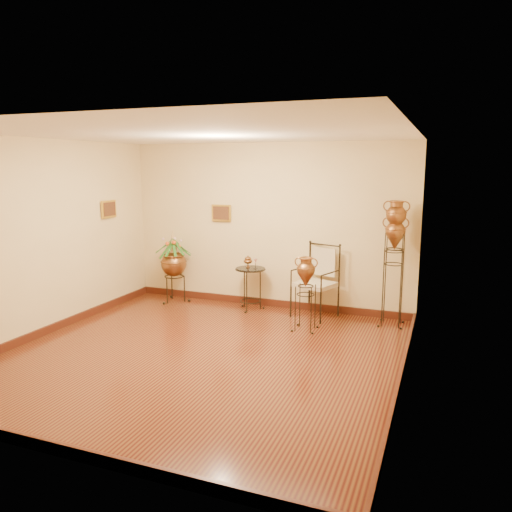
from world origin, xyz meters
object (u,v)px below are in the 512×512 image
(planter_urn, at_px, (174,261))
(side_table, at_px, (250,288))
(armchair, at_px, (315,281))
(amphora_tall, at_px, (394,262))
(amphora_mid, at_px, (393,271))

(planter_urn, distance_m, side_table, 1.52)
(armchair, bearing_deg, planter_urn, -160.83)
(amphora_tall, bearing_deg, side_table, 179.98)
(amphora_tall, bearing_deg, amphora_mid, 0.00)
(armchair, height_order, side_table, armchair)
(amphora_tall, relative_size, side_table, 2.12)
(amphora_mid, relative_size, side_table, 1.85)
(amphora_mid, bearing_deg, planter_urn, 180.00)
(armchair, relative_size, side_table, 1.28)
(amphora_tall, distance_m, armchair, 1.27)
(side_table, bearing_deg, armchair, -0.04)
(amphora_mid, bearing_deg, amphora_tall, 0.00)
(amphora_mid, bearing_deg, side_table, 179.98)
(planter_urn, relative_size, armchair, 1.14)
(planter_urn, bearing_deg, amphora_mid, 0.00)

